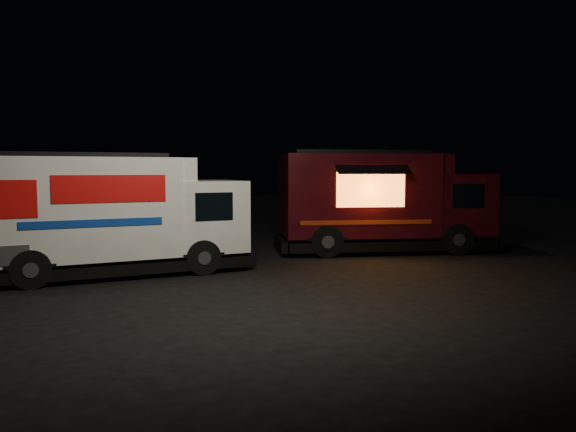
# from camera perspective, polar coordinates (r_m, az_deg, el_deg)

# --- Properties ---
(ground) EXTENTS (80.00, 80.00, 0.00)m
(ground) POSITION_cam_1_polar(r_m,az_deg,el_deg) (14.27, -1.12, -5.89)
(ground) COLOR black
(ground) RESTS_ON ground
(white_truck) EXTENTS (6.74, 2.45, 3.03)m
(white_truck) POSITION_cam_1_polar(r_m,az_deg,el_deg) (14.71, -16.96, 0.18)
(white_truck) COLOR white
(white_truck) RESTS_ON ground
(red_truck) EXTENTS (7.41, 4.76, 3.24)m
(red_truck) POSITION_cam_1_polar(r_m,az_deg,el_deg) (18.33, 9.78, 1.50)
(red_truck) COLOR #3C0A0E
(red_truck) RESTS_ON ground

